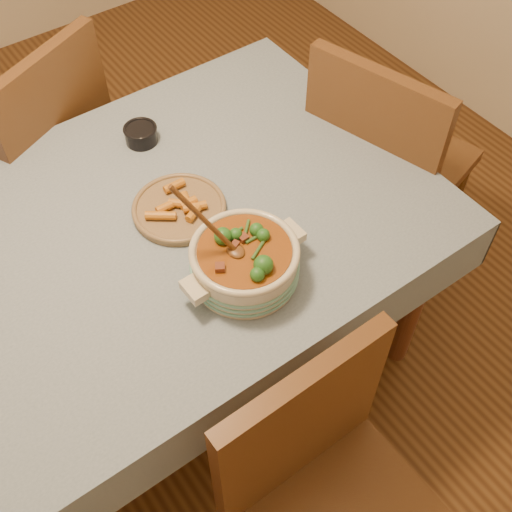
% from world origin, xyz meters
% --- Properties ---
extents(floor, '(4.50, 4.50, 0.00)m').
position_xyz_m(floor, '(0.00, 0.00, 0.00)').
color(floor, '#422613').
rests_on(floor, ground).
extents(dining_table, '(1.68, 1.08, 0.76)m').
position_xyz_m(dining_table, '(0.00, 0.00, 0.66)').
color(dining_table, '#5A2F1D').
rests_on(dining_table, floor).
extents(stew_casserole, '(0.34, 0.28, 0.32)m').
position_xyz_m(stew_casserole, '(0.17, -0.28, 0.82)').
color(stew_casserole, beige).
rests_on(stew_casserole, dining_table).
extents(condiment_bowl, '(0.10, 0.10, 0.05)m').
position_xyz_m(condiment_bowl, '(0.21, 0.32, 0.79)').
color(condiment_bowl, black).
rests_on(condiment_bowl, dining_table).
extents(fried_plate, '(0.30, 0.30, 0.04)m').
position_xyz_m(fried_plate, '(0.15, 0.01, 0.77)').
color(fried_plate, olive).
rests_on(fried_plate, dining_table).
extents(chair_far, '(0.61, 0.61, 0.98)m').
position_xyz_m(chair_far, '(-0.01, 0.68, 0.56)').
color(chair_far, brown).
rests_on(chair_far, floor).
extents(chair_near, '(0.45, 0.45, 0.96)m').
position_xyz_m(chair_near, '(0.04, -0.78, 0.54)').
color(chair_near, brown).
rests_on(chair_near, floor).
extents(chair_right, '(0.57, 0.57, 1.00)m').
position_xyz_m(chair_right, '(0.90, -0.04, 0.56)').
color(chair_right, brown).
rests_on(chair_right, floor).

